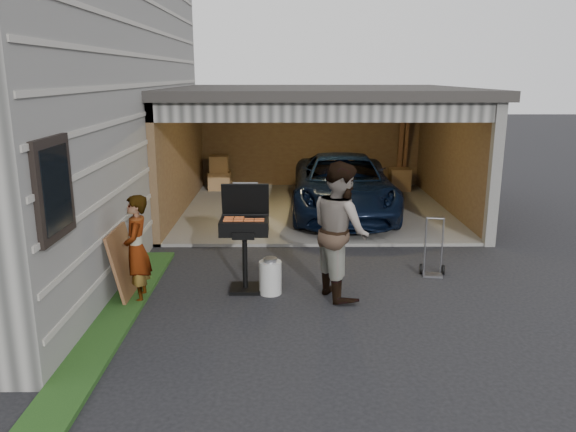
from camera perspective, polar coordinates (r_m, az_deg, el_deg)
name	(u,v)px	position (r m, az deg, el deg)	size (l,w,h in m)	color
ground	(285,328)	(7.40, -0.28, -11.26)	(80.00, 80.00, 0.00)	black
groundcover_strip	(84,365)	(6.87, -19.97, -14.03)	(0.50, 8.00, 0.06)	#193814
garage	(316,131)	(13.56, 2.88, 8.62)	(6.80, 6.30, 2.90)	#605E59
minivan	(343,187)	(12.92, 5.59, 2.90)	(2.22, 4.81, 1.34)	black
woman	(137,249)	(8.23, -15.12, -3.29)	(0.57, 0.37, 1.56)	silver
man	(340,230)	(8.14, 5.34, -1.41)	(0.97, 0.76, 2.00)	#45301B
bbq_grill	(245,229)	(8.36, -4.44, -1.38)	(0.71, 0.63, 1.59)	black
propane_tank	(270,278)	(8.39, -1.81, -6.26)	(0.33, 0.33, 0.50)	silver
plywood_panel	(124,263)	(8.53, -16.29, -4.65)	(0.04, 0.93, 1.04)	#54371C
hand_truck	(433,264)	(9.46, 14.49, -4.75)	(0.41, 0.34, 0.96)	gray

